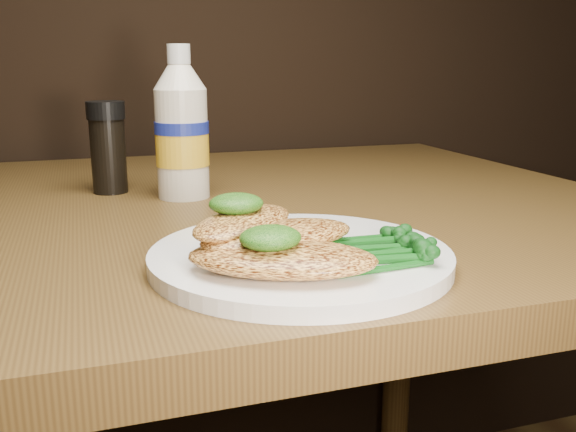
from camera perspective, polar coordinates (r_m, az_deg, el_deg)
name	(u,v)px	position (r m, az deg, el deg)	size (l,w,h in m)	color
plate	(300,257)	(0.53, 1.11, -3.71)	(0.25, 0.25, 0.01)	white
chicken_front	(282,258)	(0.47, -0.54, -3.82)	(0.14, 0.08, 0.02)	#FAB24F
chicken_mid	(278,236)	(0.50, -0.89, -1.78)	(0.13, 0.06, 0.02)	#FAB24F
chicken_back	(243,222)	(0.51, -4.05, -0.57)	(0.12, 0.06, 0.02)	#FAB24F
pesto_front	(270,238)	(0.46, -1.60, -1.97)	(0.05, 0.04, 0.02)	#073308
pesto_back	(236,204)	(0.51, -4.70, 1.11)	(0.04, 0.04, 0.02)	#073308
broccolini_bundle	(366,246)	(0.51, 7.03, -2.71)	(0.12, 0.09, 0.02)	#114F14
mayo_bottle	(181,123)	(0.78, -9.57, 8.29)	(0.07, 0.07, 0.18)	#EFE3CA
pepper_grinder	(108,148)	(0.84, -15.89, 5.94)	(0.05, 0.05, 0.12)	black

